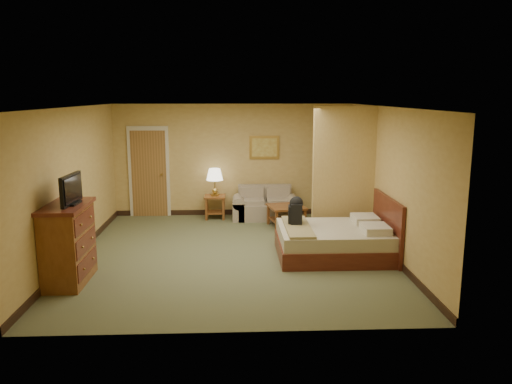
{
  "coord_description": "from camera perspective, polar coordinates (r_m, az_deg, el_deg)",
  "views": [
    {
      "loc": [
        0.03,
        -8.56,
        2.81
      ],
      "look_at": [
        0.43,
        0.6,
        1.01
      ],
      "focal_mm": 35.0,
      "sensor_mm": 36.0,
      "label": 1
    }
  ],
  "objects": [
    {
      "name": "side_table",
      "position": [
        11.49,
        -4.7,
        -1.3
      ],
      "size": [
        0.48,
        0.48,
        0.53
      ],
      "color": "brown",
      "rests_on": "floor"
    },
    {
      "name": "table_lamp",
      "position": [
        11.37,
        -4.75,
        1.93
      ],
      "size": [
        0.38,
        0.38,
        0.62
      ],
      "color": "#B39241",
      "rests_on": "side_table"
    },
    {
      "name": "tv",
      "position": [
        7.82,
        -20.38,
        0.19
      ],
      "size": [
        0.2,
        0.74,
        0.45
      ],
      "rotation": [
        0.0,
        0.0,
        -0.05
      ],
      "color": "black",
      "rests_on": "dresser"
    },
    {
      "name": "right_wall",
      "position": [
        9.11,
        14.9,
        1.18
      ],
      "size": [
        0.02,
        6.0,
        2.6
      ],
      "primitive_type": "cube",
      "color": "tan",
      "rests_on": "floor"
    },
    {
      "name": "wall_picture",
      "position": [
        11.62,
        0.96,
        5.12
      ],
      "size": [
        0.69,
        0.04,
        0.54
      ],
      "color": "#B78E3F",
      "rests_on": "back_wall"
    },
    {
      "name": "dresser",
      "position": [
        8.04,
        -20.67,
        -5.51
      ],
      "size": [
        0.6,
        1.13,
        1.21
      ],
      "color": "brown",
      "rests_on": "floor"
    },
    {
      "name": "backpack",
      "position": [
        8.86,
        4.62,
        -2.09
      ],
      "size": [
        0.24,
        0.32,
        0.52
      ],
      "rotation": [
        0.0,
        0.0,
        -0.09
      ],
      "color": "black",
      "rests_on": "bed"
    },
    {
      "name": "back_wall",
      "position": [
        11.66,
        -2.64,
        3.65
      ],
      "size": [
        5.5,
        0.02,
        2.6
      ],
      "primitive_type": "cube",
      "color": "tan",
      "rests_on": "floor"
    },
    {
      "name": "ceiling",
      "position": [
        8.56,
        -2.76,
        9.68
      ],
      "size": [
        6.0,
        6.0,
        0.0
      ],
      "primitive_type": "plane",
      "rotation": [
        3.14,
        0.0,
        0.0
      ],
      "color": "white",
      "rests_on": "back_wall"
    },
    {
      "name": "coffee_table",
      "position": [
        10.72,
        3.48,
        -2.27
      ],
      "size": [
        0.86,
        0.86,
        0.47
      ],
      "rotation": [
        0.0,
        0.0,
        0.21
      ],
      "color": "brown",
      "rests_on": "floor"
    },
    {
      "name": "partition",
      "position": [
        9.84,
        9.97,
        2.1
      ],
      "size": [
        1.2,
        0.15,
        2.6
      ],
      "primitive_type": "cube",
      "color": "tan",
      "rests_on": "floor"
    },
    {
      "name": "door",
      "position": [
        11.83,
        -12.12,
        2.21
      ],
      "size": [
        0.94,
        0.16,
        2.1
      ],
      "color": "beige",
      "rests_on": "floor"
    },
    {
      "name": "loveseat",
      "position": [
        11.44,
        1.06,
        -1.85
      ],
      "size": [
        1.5,
        0.7,
        0.76
      ],
      "color": "gray",
      "rests_on": "floor"
    },
    {
      "name": "baseboard",
      "position": [
        11.87,
        -2.59,
        -2.3
      ],
      "size": [
        5.5,
        0.02,
        0.12
      ],
      "primitive_type": "cube",
      "color": "black",
      "rests_on": "floor"
    },
    {
      "name": "bed",
      "position": [
        8.92,
        9.22,
        -5.46
      ],
      "size": [
        1.95,
        1.64,
        1.06
      ],
      "color": "#4F1B12",
      "rests_on": "floor"
    },
    {
      "name": "floor",
      "position": [
        9.01,
        -2.6,
        -7.08
      ],
      "size": [
        6.0,
        6.0,
        0.0
      ],
      "primitive_type": "plane",
      "color": "#575C3B",
      "rests_on": "ground"
    },
    {
      "name": "left_wall",
      "position": [
        9.13,
        -20.21,
        0.89
      ],
      "size": [
        0.02,
        6.0,
        2.6
      ],
      "primitive_type": "cube",
      "color": "tan",
      "rests_on": "floor"
    }
  ]
}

